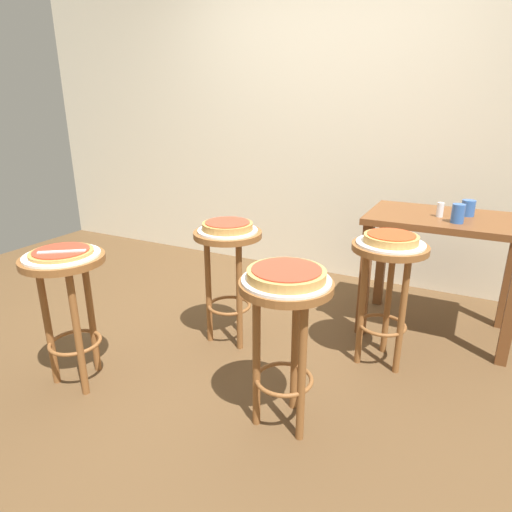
% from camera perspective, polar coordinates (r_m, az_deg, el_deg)
% --- Properties ---
extents(ground_plane, '(6.00, 6.00, 0.00)m').
position_cam_1_polar(ground_plane, '(2.66, -3.25, -12.99)').
color(ground_plane, brown).
extents(back_wall, '(6.00, 0.10, 3.00)m').
position_cam_1_polar(back_wall, '(3.77, 9.85, 20.13)').
color(back_wall, beige).
rests_on(back_wall, ground_plane).
extents(stool_foreground, '(0.40, 0.40, 0.71)m').
position_cam_1_polar(stool_foreground, '(2.40, -23.32, -4.16)').
color(stool_foreground, brown).
rests_on(stool_foreground, ground_plane).
extents(serving_plate_foreground, '(0.36, 0.36, 0.01)m').
position_cam_1_polar(serving_plate_foreground, '(2.33, -23.91, 0.10)').
color(serving_plate_foreground, white).
rests_on(serving_plate_foreground, stool_foreground).
extents(pizza_foreground, '(0.30, 0.30, 0.02)m').
position_cam_1_polar(pizza_foreground, '(2.33, -23.97, 0.47)').
color(pizza_foreground, '#B78442').
rests_on(pizza_foreground, serving_plate_foreground).
extents(stool_middle, '(0.40, 0.40, 0.71)m').
position_cam_1_polar(stool_middle, '(1.91, 3.83, -8.39)').
color(stool_middle, brown).
rests_on(stool_middle, ground_plane).
extents(serving_plate_middle, '(0.38, 0.38, 0.01)m').
position_cam_1_polar(serving_plate_middle, '(1.84, 3.96, -3.17)').
color(serving_plate_middle, silver).
rests_on(serving_plate_middle, stool_middle).
extents(pizza_middle, '(0.33, 0.33, 0.05)m').
position_cam_1_polar(pizza_middle, '(1.83, 3.98, -2.35)').
color(pizza_middle, tan).
rests_on(pizza_middle, serving_plate_middle).
extents(stool_leftside, '(0.40, 0.40, 0.71)m').
position_cam_1_polar(stool_leftside, '(2.62, -3.62, -0.63)').
color(stool_leftside, brown).
rests_on(stool_leftside, ground_plane).
extents(serving_plate_leftside, '(0.35, 0.35, 0.01)m').
position_cam_1_polar(serving_plate_leftside, '(2.57, -3.70, 3.33)').
color(serving_plate_leftside, silver).
rests_on(serving_plate_leftside, stool_leftside).
extents(pizza_leftside, '(0.29, 0.29, 0.05)m').
position_cam_1_polar(pizza_leftside, '(2.56, -3.72, 3.94)').
color(pizza_leftside, '#B78442').
rests_on(pizza_leftside, serving_plate_leftside).
extents(stool_rear, '(0.40, 0.40, 0.71)m').
position_cam_1_polar(stool_rear, '(2.48, 16.66, -2.56)').
color(stool_rear, brown).
rests_on(stool_rear, ground_plane).
extents(serving_plate_rear, '(0.36, 0.36, 0.01)m').
position_cam_1_polar(serving_plate_rear, '(2.42, 17.08, 1.57)').
color(serving_plate_rear, silver).
rests_on(serving_plate_rear, stool_rear).
extents(pizza_rear, '(0.28, 0.28, 0.05)m').
position_cam_1_polar(pizza_rear, '(2.42, 17.14, 2.22)').
color(pizza_rear, tan).
rests_on(pizza_rear, serving_plate_rear).
extents(dining_table, '(0.91, 0.60, 0.77)m').
position_cam_1_polar(dining_table, '(2.95, 23.18, 2.05)').
color(dining_table, brown).
rests_on(dining_table, ground_plane).
extents(cup_near_edge, '(0.07, 0.07, 0.11)m').
position_cam_1_polar(cup_near_edge, '(2.76, 24.76, 5.03)').
color(cup_near_edge, '#3360B2').
rests_on(cup_near_edge, dining_table).
extents(cup_far_edge, '(0.08, 0.08, 0.10)m').
position_cam_1_polar(cup_far_edge, '(2.97, 25.84, 5.63)').
color(cup_far_edge, '#3360B2').
rests_on(cup_far_edge, dining_table).
extents(condiment_shaker, '(0.04, 0.04, 0.09)m').
position_cam_1_polar(condiment_shaker, '(2.87, 22.81, 5.56)').
color(condiment_shaker, white).
rests_on(condiment_shaker, dining_table).
extents(pizza_server_knife, '(0.19, 0.15, 0.01)m').
position_cam_1_polar(pizza_server_knife, '(2.29, -23.91, 0.55)').
color(pizza_server_knife, silver).
rests_on(pizza_server_knife, pizza_foreground).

